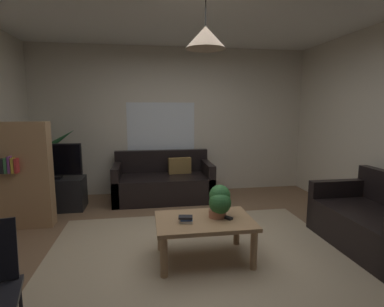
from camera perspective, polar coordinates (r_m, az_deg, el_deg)
floor at (r=3.50m, az=0.81°, el=-18.17°), size 4.99×4.85×0.02m
rug at (r=3.32m, az=1.44°, el=-19.49°), size 3.24×2.67×0.01m
wall_back at (r=5.57m, az=-3.53°, el=6.21°), size 5.11×0.06×2.66m
window_pane at (r=5.53m, az=-5.93°, el=3.80°), size 1.24×0.01×1.14m
couch_under_window at (r=5.20m, az=-5.49°, el=-5.80°), size 1.66×0.83×0.82m
couch_right_side at (r=4.01m, az=31.96°, el=-11.51°), size 0.83×1.36×0.82m
coffee_table at (r=3.17m, az=2.38°, el=-13.63°), size 1.00×0.67×0.44m
book_on_table_0 at (r=3.05m, az=-1.10°, el=-12.87°), size 0.15×0.12×0.02m
book_on_table_1 at (r=3.05m, az=-1.14°, el=-12.41°), size 0.12×0.10×0.02m
book_on_table_2 at (r=3.04m, az=-1.25°, el=-12.11°), size 0.15×0.11×0.02m
remote_on_table_0 at (r=3.18m, az=6.44°, el=-12.02°), size 0.14×0.16×0.02m
potted_plant_on_table at (r=3.16m, az=5.32°, el=-8.99°), size 0.24×0.28×0.34m
tv_stand at (r=5.13m, az=-24.82°, el=-7.07°), size 0.90×0.44×0.50m
tv at (r=5.00m, az=-25.27°, el=-1.29°), size 0.87×0.16×0.54m
potted_palm_corner at (r=5.51m, az=-25.49°, el=-3.02°), size 0.77×0.78×1.32m
bookshelf_corner at (r=4.48m, az=-29.71°, el=-3.62°), size 0.70×0.31×1.40m
pendant_lamp at (r=3.00m, az=2.62°, el=21.35°), size 0.39×0.39×0.54m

